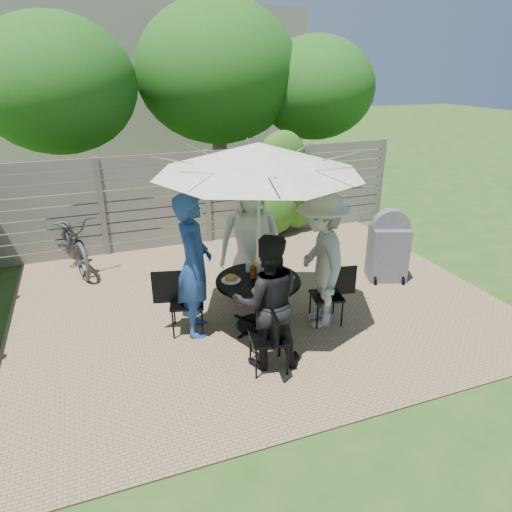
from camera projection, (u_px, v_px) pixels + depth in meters
name	position (u px, v px, depth m)	size (l,w,h in m)	color
backyard_envelope	(150.00, 89.00, 14.66)	(60.00, 60.00, 5.00)	#284E18
patio_table	(258.00, 294.00, 6.11)	(1.34, 1.34, 0.73)	black
umbrella	(258.00, 158.00, 5.41)	(3.11, 3.11, 2.51)	silver
chair_back	(250.00, 279.00, 7.09)	(0.49, 0.67, 0.90)	black
person_back	(251.00, 240.00, 6.69)	(0.94, 0.61, 1.93)	silver
chair_left	(187.00, 314.00, 6.09)	(0.69, 0.52, 0.91)	black
person_left	(194.00, 266.00, 5.84)	(0.70, 0.46, 1.93)	#21438F
chair_front	(269.00, 350.00, 5.32)	(0.49, 0.67, 0.89)	black
person_front	(268.00, 302.00, 5.23)	(0.81, 0.63, 1.66)	black
chair_right	(327.00, 306.00, 6.32)	(0.63, 0.47, 0.84)	black
person_right	(320.00, 261.00, 6.04)	(1.23, 0.70, 1.90)	#AEAFAA
plate_back	(255.00, 266.00, 6.35)	(0.26, 0.26, 0.06)	white
plate_left	(231.00, 279.00, 5.98)	(0.26, 0.26, 0.06)	white
plate_front	(262.00, 290.00, 5.69)	(0.26, 0.26, 0.06)	white
plate_right	(285.00, 276.00, 6.06)	(0.26, 0.26, 0.06)	white
glass_back	(248.00, 267.00, 6.22)	(0.07, 0.07, 0.14)	silver
glass_front	(269.00, 282.00, 5.77)	(0.07, 0.07, 0.14)	silver
glass_right	(276.00, 270.00, 6.12)	(0.07, 0.07, 0.14)	silver
syrup_jug	(253.00, 272.00, 6.03)	(0.09, 0.09, 0.16)	#59280C
coffee_cup	(263.00, 268.00, 6.22)	(0.08, 0.08, 0.12)	#C6B293
bicycle	(72.00, 240.00, 7.96)	(0.69, 1.98, 1.04)	#333338
bbq_grill	(388.00, 248.00, 7.50)	(0.72, 0.64, 1.22)	slate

